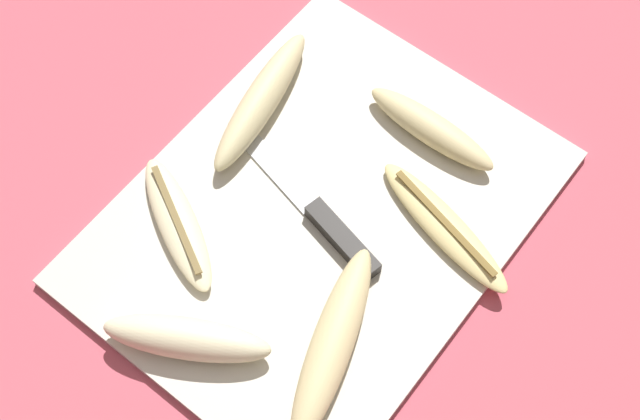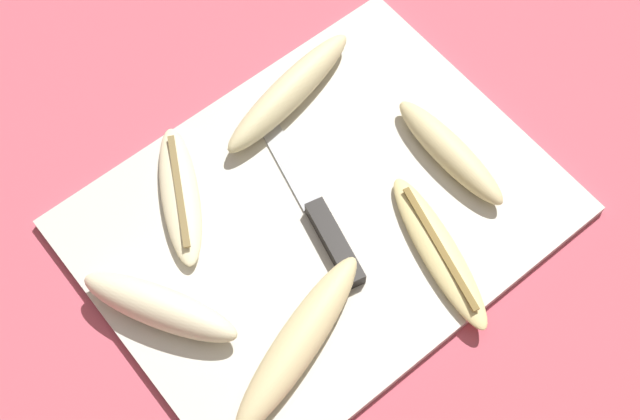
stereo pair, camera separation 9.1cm
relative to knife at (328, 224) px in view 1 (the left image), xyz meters
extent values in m
plane|color=#C65160|center=(0.01, 0.02, -0.02)|extent=(4.00, 4.00, 0.00)
cube|color=beige|center=(0.01, 0.02, -0.01)|extent=(0.47, 0.36, 0.01)
cube|color=black|center=(-0.01, -0.02, 0.00)|extent=(0.04, 0.10, 0.02)
cube|color=#B7BABF|center=(0.02, 0.09, -0.01)|extent=(0.05, 0.14, 0.00)
ellipsoid|color=beige|center=(-0.10, -0.08, 0.01)|extent=(0.21, 0.11, 0.03)
ellipsoid|color=beige|center=(-0.18, 0.03, 0.01)|extent=(0.12, 0.16, 0.04)
ellipsoid|color=beige|center=(0.15, -0.02, 0.01)|extent=(0.04, 0.16, 0.03)
ellipsoid|color=beige|center=(-0.10, 0.12, 0.00)|extent=(0.11, 0.16, 0.02)
cube|color=olive|center=(-0.10, 0.12, 0.01)|extent=(0.07, 0.12, 0.00)
ellipsoid|color=#EDD689|center=(0.07, -0.10, 0.00)|extent=(0.08, 0.19, 0.02)
cube|color=olive|center=(0.07, -0.10, 0.01)|extent=(0.04, 0.14, 0.00)
ellipsoid|color=beige|center=(0.07, 0.14, 0.01)|extent=(0.20, 0.07, 0.04)
camera|label=1|loc=(-0.32, -0.24, 0.82)|focal=50.00mm
camera|label=2|loc=(-0.25, -0.30, 0.82)|focal=50.00mm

